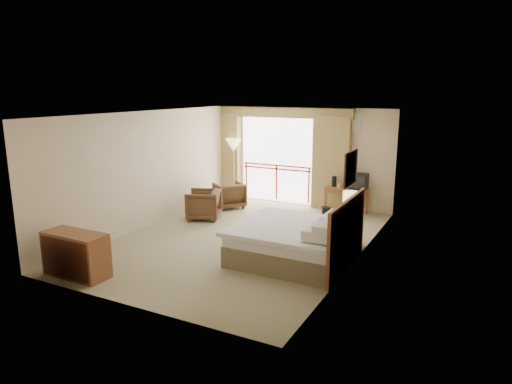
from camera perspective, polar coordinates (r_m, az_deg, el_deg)
The scene contains 29 objects.
floor at distance 9.95m, azimuth -1.65°, elevation -5.91°, with size 7.00×7.00×0.00m, color gray.
ceiling at distance 9.44m, azimuth -1.76°, elevation 9.81°, with size 7.00×7.00×0.00m, color white.
wall_back at distance 12.73m, azimuth 5.97°, elevation 4.41°, with size 5.00×5.00×0.00m, color beige.
wall_front at distance 6.84m, azimuth -16.08°, elevation -3.33°, with size 5.00×5.00×0.00m, color beige.
wall_left at distance 11.02m, azimuth -13.17°, elevation 2.84°, with size 7.00×7.00×0.00m, color beige.
wall_right at distance 8.69m, azimuth 12.86°, elevation 0.24°, with size 7.00×7.00×0.00m, color beige.
balcony_door at distance 13.05m, azimuth 2.65°, elevation 4.00°, with size 2.40×2.40×0.00m, color white.
balcony_railing at distance 13.09m, azimuth 2.59°, elevation 2.31°, with size 2.09×0.03×1.02m.
curtain_left at distance 13.69m, azimuth -3.89°, elevation 4.62°, with size 1.00×0.26×2.50m, color olive.
curtain_right at distance 12.33m, azimuth 9.39°, elevation 3.57°, with size 1.00×0.26×2.50m, color olive.
valance at distance 12.82m, azimuth 2.52°, elevation 9.92°, with size 4.40×0.22×0.28m, color olive.
hvac_vent at distance 12.19m, azimuth 11.79°, elevation 8.57°, with size 0.50×0.04×0.50m, color silver.
bed at distance 8.70m, azimuth 5.09°, elevation -6.12°, with size 2.13×2.06×0.97m.
headboard at distance 8.32m, azimuth 11.30°, elevation -5.24°, with size 0.06×2.10×1.30m, color brown.
framed_art at distance 8.04m, azimuth 11.75°, elevation 2.92°, with size 0.04×0.72×0.60m.
nightstand at distance 9.68m, azimuth 11.46°, elevation -4.98°, with size 0.39×0.47×0.56m, color brown.
table_lamp at distance 9.53m, azimuth 11.73°, elevation -0.81°, with size 0.32×0.32×0.56m.
phone at distance 9.46m, azimuth 11.00°, elevation -3.36°, with size 0.17×0.13×0.07m, color black.
desk at distance 12.07m, azimuth 11.33°, elevation -0.13°, with size 1.07×0.52×0.70m.
tv at distance 11.87m, azimuth 12.72°, elevation 1.32°, with size 0.44×0.35×0.40m.
coffee_maker at distance 12.07m, azimuth 9.73°, elevation 1.32°, with size 0.13×0.13×0.27m, color black.
cup at distance 12.00m, azimuth 10.33°, elevation 0.81°, with size 0.07×0.07×0.10m, color white.
wastebasket at distance 11.67m, azimuth 8.73°, elevation -2.52°, with size 0.22×0.22×0.28m, color black.
armchair_far at distance 12.58m, azimuth -3.33°, elevation -1.92°, with size 0.74×0.76×0.69m, color #432C1B.
armchair_near at distance 11.55m, azimuth -6.54°, elevation -3.33°, with size 0.78×0.80×0.73m, color #432C1B.
side_table at distance 11.83m, azimuth -6.35°, elevation -1.28°, with size 0.44×0.44×0.48m.
book at distance 11.79m, azimuth -6.37°, elevation -0.54°, with size 0.16×0.21×0.02m, color white.
floor_lamp at distance 13.29m, azimuth -2.84°, elevation 5.62°, with size 0.45×0.45×1.78m.
dresser at distance 8.54m, azimuth -21.61°, elevation -7.29°, with size 1.18×0.50×0.78m.
Camera 1 is at (4.58, -8.24, 3.19)m, focal length 32.00 mm.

